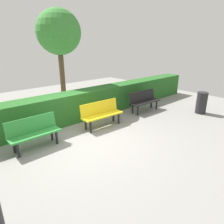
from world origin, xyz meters
name	(u,v)px	position (x,y,z in m)	size (l,w,h in m)	color
ground_plane	(86,141)	(0.00, 0.00, 0.00)	(16.48, 16.48, 0.00)	gray
bench_black	(144,100)	(-3.44, -0.64, 0.48)	(1.51, 0.52, 0.86)	black
bench_yellow	(101,113)	(-1.08, -0.59, 0.48)	(1.52, 0.52, 0.86)	yellow
bench_green	(34,131)	(1.25, -0.64, 0.48)	(1.38, 0.47, 0.86)	#2D8C38
hedge_row	(82,104)	(-1.05, -1.71, 0.53)	(12.48, 0.77, 1.07)	#266023
tree_near	(59,33)	(-1.40, -3.79, 3.16)	(1.90, 1.90, 4.15)	brown
trash_bin	(201,103)	(-4.99, 1.11, 0.44)	(0.42, 0.42, 0.88)	#262628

